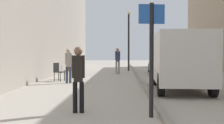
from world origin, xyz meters
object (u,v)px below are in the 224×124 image
(pedestrian_far_crossing, at_px, (68,63))
(street_sign_post, at_px, (151,50))
(pedestrian_main_foreground, at_px, (118,59))
(pedestrian_mid_block, at_px, (78,75))
(delivery_van, at_px, (180,60))
(cafe_chair_by_doorway, at_px, (58,70))
(parked_car, at_px, (162,63))
(cafe_chair_near_window, at_px, (70,69))
(lamp_post, at_px, (129,37))

(pedestrian_far_crossing, height_order, street_sign_post, street_sign_post)
(pedestrian_main_foreground, distance_m, pedestrian_mid_block, 12.98)
(pedestrian_far_crossing, distance_m, delivery_van, 5.40)
(street_sign_post, height_order, cafe_chair_by_doorway, street_sign_post)
(pedestrian_main_foreground, xyz_separation_m, pedestrian_far_crossing, (-2.26, -6.06, -0.07))
(pedestrian_main_foreground, relative_size, pedestrian_far_crossing, 1.07)
(parked_car, xyz_separation_m, cafe_chair_near_window, (-5.66, -4.34, -0.17))
(pedestrian_mid_block, distance_m, cafe_chair_by_doorway, 8.23)
(parked_car, bearing_deg, lamp_post, 129.51)
(pedestrian_main_foreground, height_order, pedestrian_far_crossing, pedestrian_main_foreground)
(delivery_van, distance_m, cafe_chair_by_doorway, 6.56)
(lamp_post, xyz_separation_m, cafe_chair_by_doorway, (-3.81, -8.51, -2.18))
(pedestrian_far_crossing, distance_m, street_sign_post, 8.03)
(cafe_chair_by_doorway, bearing_deg, cafe_chair_near_window, -176.21)
(street_sign_post, xyz_separation_m, cafe_chair_by_doorway, (-3.96, 8.34, -1.00))
(pedestrian_mid_block, distance_m, cafe_chair_near_window, 9.22)
(pedestrian_main_foreground, xyz_separation_m, cafe_chair_near_window, (-2.58, -3.93, -0.49))
(pedestrian_mid_block, bearing_deg, pedestrian_main_foreground, 84.59)
(pedestrian_mid_block, height_order, pedestrian_far_crossing, pedestrian_far_crossing)
(street_sign_post, bearing_deg, pedestrian_mid_block, -22.22)
(delivery_van, xyz_separation_m, cafe_chair_near_window, (-5.13, 4.56, -0.65))
(delivery_van, bearing_deg, street_sign_post, -104.97)
(pedestrian_far_crossing, bearing_deg, street_sign_post, 113.24)
(delivery_van, xyz_separation_m, street_sign_post, (-1.59, -4.90, 0.35))
(delivery_van, xyz_separation_m, cafe_chair_by_doorway, (-5.54, 3.44, -0.65))
(parked_car, bearing_deg, cafe_chair_near_window, -139.46)
(pedestrian_far_crossing, bearing_deg, cafe_chair_near_window, -82.17)
(pedestrian_far_crossing, relative_size, parked_car, 0.39)
(delivery_van, height_order, cafe_chair_near_window, delivery_van)
(pedestrian_far_crossing, distance_m, cafe_chair_by_doorway, 1.31)
(pedestrian_far_crossing, xyz_separation_m, lamp_post, (3.09, 9.52, 1.76))
(pedestrian_far_crossing, height_order, parked_car, pedestrian_far_crossing)
(lamp_post, distance_m, cafe_chair_by_doorway, 9.57)
(pedestrian_main_foreground, distance_m, delivery_van, 8.87)
(pedestrian_mid_block, relative_size, cafe_chair_by_doorway, 1.72)
(street_sign_post, relative_size, cafe_chair_by_doorway, 2.77)
(lamp_post, height_order, cafe_chair_by_doorway, lamp_post)
(street_sign_post, bearing_deg, lamp_post, -97.87)
(delivery_van, bearing_deg, pedestrian_main_foreground, 109.71)
(pedestrian_mid_block, xyz_separation_m, cafe_chair_by_doorway, (-2.22, 7.92, -0.39))
(cafe_chair_by_doorway, bearing_deg, lamp_post, 179.98)
(parked_car, bearing_deg, delivery_van, -90.35)
(street_sign_post, distance_m, lamp_post, 16.89)
(pedestrian_main_foreground, xyz_separation_m, parked_car, (3.08, 0.41, -0.32))
(parked_car, bearing_deg, street_sign_post, -95.66)
(delivery_van, height_order, street_sign_post, street_sign_post)
(cafe_chair_by_doorway, bearing_deg, pedestrian_mid_block, 39.78)
(lamp_post, xyz_separation_m, cafe_chair_near_window, (-3.40, -7.40, -2.18))
(pedestrian_far_crossing, bearing_deg, lamp_post, -108.51)
(pedestrian_mid_block, distance_m, delivery_van, 5.58)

